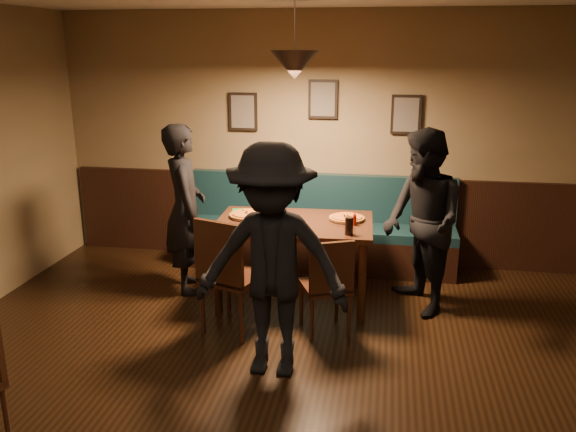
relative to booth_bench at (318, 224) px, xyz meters
The scene contains 21 objects.
wall_back 0.95m from the booth_bench, 90.00° to the left, with size 6.00×6.00×0.00m, color #8C704F.
wainscot 0.27m from the booth_bench, 90.00° to the left, with size 5.88×0.06×1.00m, color black.
booth_bench is the anchor object (origin of this frame).
picture_left 1.52m from the booth_bench, 163.30° to the left, with size 0.32×0.04×0.42m, color black.
picture_center 1.38m from the booth_bench, 90.00° to the left, with size 0.32×0.04×0.42m, color black.
picture_right 1.52m from the booth_bench, 16.70° to the left, with size 0.32×0.04×0.42m, color black.
pendant_lamp 1.98m from the booth_bench, 98.00° to the right, with size 0.44×0.44×0.25m, color black.
dining_table 0.93m from the booth_bench, 98.00° to the right, with size 1.49×0.96×0.80m, color black.
chair_near_left 1.74m from the booth_bench, 107.92° to the right, with size 0.46×0.46×1.05m, color #311D0D, non-canonical shape.
chair_near_right 1.56m from the booth_bench, 80.99° to the right, with size 0.39×0.39×0.87m, color black, non-canonical shape.
diner_left 1.54m from the booth_bench, 145.62° to the right, with size 0.62×0.41×1.70m, color black.
diner_right 1.48m from the booth_bench, 41.82° to the right, with size 0.83×0.65×1.72m, color black.
diner_front 2.30m from the booth_bench, 91.93° to the right, with size 1.14×0.66×1.77m, color black.
pizza_a 1.07m from the booth_bench, 125.30° to the right, with size 0.38×0.38×0.04m, color orange.
pizza_b 1.15m from the booth_bench, 97.87° to the right, with size 0.35×0.35×0.04m, color orange.
pizza_c 0.92m from the booth_bench, 64.92° to the right, with size 0.34×0.34×0.04m, color #BE8B23.
soda_glass 1.35m from the booth_bench, 71.33° to the right, with size 0.08×0.08×0.16m, color black.
tabasco_bottle 1.11m from the booth_bench, 64.65° to the right, with size 0.03×0.03×0.13m, color #870E04.
napkin_a 1.01m from the booth_bench, 139.54° to the right, with size 0.15×0.15×0.01m, color #1D6F2D.
napkin_b 1.40m from the booth_bench, 117.23° to the right, with size 0.15×0.15×0.01m, color #1B652D.
cutlery_set 1.35m from the booth_bench, 96.93° to the right, with size 0.02×0.18×0.00m, color silver.
Camera 1 is at (0.72, -3.07, 2.42)m, focal length 36.96 mm.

